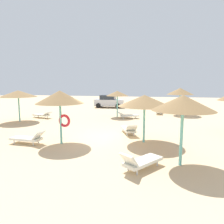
{
  "coord_description": "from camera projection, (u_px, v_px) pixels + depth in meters",
  "views": [
    {
      "loc": [
        3.18,
        -11.01,
        3.23
      ],
      "look_at": [
        0.0,
        3.0,
        1.2
      ],
      "focal_mm": 31.85,
      "sensor_mm": 36.0,
      "label": 1
    }
  ],
  "objects": [
    {
      "name": "parked_car",
      "position": [
        109.0,
        102.0,
        27.47
      ],
      "size": [
        4.07,
        2.12,
        1.72
      ],
      "color": "silver",
      "rests_on": "ground"
    },
    {
      "name": "lounger_6",
      "position": [
        128.0,
        115.0,
        18.72
      ],
      "size": [
        2.02,
        1.18,
        0.62
      ],
      "color": "silver",
      "rests_on": "ground"
    },
    {
      "name": "parasol_6",
      "position": [
        117.0,
        94.0,
        19.4
      ],
      "size": [
        2.21,
        2.21,
        2.56
      ],
      "color": "#6BC6BC",
      "rests_on": "ground"
    },
    {
      "name": "bench_0",
      "position": [
        164.0,
        109.0,
        22.76
      ],
      "size": [
        0.43,
        1.51,
        0.49
      ],
      "color": "brown",
      "rests_on": "ground"
    },
    {
      "name": "parasol_3",
      "position": [
        183.0,
        103.0,
        7.63
      ],
      "size": [
        2.41,
        2.41,
        2.81
      ],
      "color": "#6BC6BC",
      "rests_on": "ground"
    },
    {
      "name": "lounger_4",
      "position": [
        28.0,
        138.0,
        10.77
      ],
      "size": [
        1.9,
        0.71,
        0.75
      ],
      "color": "silver",
      "rests_on": "ground"
    },
    {
      "name": "lounger_0",
      "position": [
        42.0,
        115.0,
        19.04
      ],
      "size": [
        2.01,
        1.03,
        0.62
      ],
      "color": "silver",
      "rests_on": "ground"
    },
    {
      "name": "parasol_4",
      "position": [
        60.0,
        98.0,
        10.53
      ],
      "size": [
        2.54,
        2.54,
        2.89
      ],
      "color": "#6BC6BC",
      "rests_on": "ground"
    },
    {
      "name": "parasol_0",
      "position": [
        18.0,
        94.0,
        16.98
      ],
      "size": [
        3.13,
        3.13,
        2.69
      ],
      "color": "#6BC6BC",
      "rests_on": "ground"
    },
    {
      "name": "parasol_1",
      "position": [
        145.0,
        101.0,
        10.81
      ],
      "size": [
        2.91,
        2.91,
        2.64
      ],
      "color": "#6BC6BC",
      "rests_on": "ground"
    },
    {
      "name": "lounger_2",
      "position": [
        159.0,
        111.0,
        21.64
      ],
      "size": [
        0.68,
        1.92,
        0.67
      ],
      "color": "silver",
      "rests_on": "ground"
    },
    {
      "name": "lounger_3",
      "position": [
        141.0,
        161.0,
        7.54
      ],
      "size": [
        1.6,
        1.87,
        0.8
      ],
      "color": "silver",
      "rests_on": "ground"
    },
    {
      "name": "ground_plane",
      "position": [
        101.0,
        139.0,
        11.78
      ],
      "size": [
        80.0,
        80.0,
        0.0
      ],
      "primitive_type": "plane",
      "color": "#DBBA8C"
    },
    {
      "name": "parasol_2",
      "position": [
        180.0,
        91.0,
        20.64
      ],
      "size": [
        2.71,
        2.71,
        2.83
      ],
      "color": "#6BC6BC",
      "rests_on": "ground"
    },
    {
      "name": "lounger_1",
      "position": [
        129.0,
        129.0,
        12.91
      ],
      "size": [
        1.31,
        1.98,
        0.73
      ],
      "color": "silver",
      "rests_on": "ground"
    }
  ]
}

